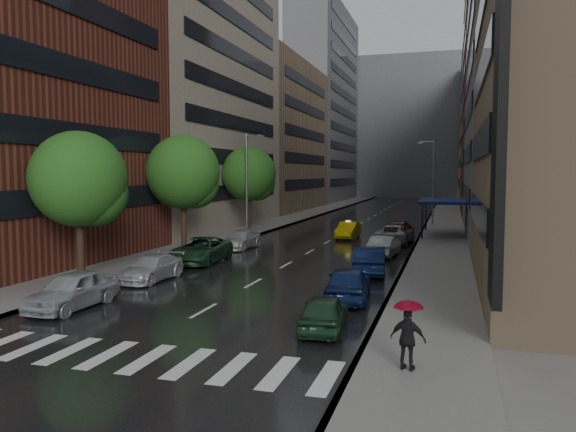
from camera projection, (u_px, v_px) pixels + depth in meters
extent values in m
plane|color=gray|center=(154.00, 338.00, 19.27)|extent=(220.00, 220.00, 0.00)
cube|color=black|center=(367.00, 220.00, 67.12)|extent=(14.00, 140.00, 0.01)
cube|color=gray|center=(294.00, 218.00, 69.63)|extent=(4.00, 140.00, 0.15)
cube|color=gray|center=(445.00, 221.00, 64.60)|extent=(4.00, 140.00, 0.15)
cube|color=silver|center=(33.00, 347.00, 18.27)|extent=(0.55, 2.80, 0.01)
cube|color=silver|center=(69.00, 351.00, 17.88)|extent=(0.55, 2.80, 0.01)
cube|color=silver|center=(108.00, 355.00, 17.49)|extent=(0.55, 2.80, 0.01)
cube|color=silver|center=(147.00, 359.00, 17.10)|extent=(0.55, 2.80, 0.01)
cube|color=silver|center=(189.00, 363.00, 16.71)|extent=(0.55, 2.80, 0.01)
cube|color=silver|center=(233.00, 368.00, 16.32)|extent=(0.55, 2.80, 0.01)
cube|color=silver|center=(279.00, 373.00, 15.93)|extent=(0.55, 2.80, 0.01)
cube|color=silver|center=(327.00, 378.00, 15.54)|extent=(0.55, 2.80, 0.01)
cube|color=maroon|center=(30.00, 52.00, 33.94)|extent=(8.00, 20.00, 26.00)
cube|color=gray|center=(200.00, 60.00, 56.60)|extent=(8.00, 28.00, 34.00)
cube|color=#937A5B|center=(281.00, 137.00, 83.86)|extent=(8.00, 28.00, 22.00)
cube|color=slate|center=(325.00, 106.00, 111.96)|extent=(8.00, 32.00, 38.00)
cube|color=slate|center=(517.00, 100.00, 48.60)|extent=(8.00, 28.00, 24.00)
cube|color=maroon|center=(495.00, 80.00, 74.94)|extent=(8.00, 28.00, 36.00)
cube|color=gray|center=(483.00, 128.00, 103.96)|extent=(8.00, 32.00, 28.00)
cube|color=black|center=(499.00, 146.00, 17.58)|extent=(0.30, 2.20, 10.00)
cube|color=slate|center=(410.00, 128.00, 130.97)|extent=(40.00, 14.00, 32.00)
cylinder|color=#382619|center=(80.00, 241.00, 28.86)|extent=(0.40, 0.40, 4.29)
sphere|color=#1E5116|center=(79.00, 179.00, 28.61)|extent=(4.90, 4.90, 4.90)
cylinder|color=#382619|center=(184.00, 220.00, 39.97)|extent=(0.40, 0.40, 4.57)
sphere|color=#1E5116|center=(183.00, 172.00, 39.71)|extent=(5.22, 5.22, 5.22)
cylinder|color=#382619|center=(249.00, 209.00, 52.82)|extent=(0.40, 0.40, 4.46)
sphere|color=#1E5116|center=(249.00, 174.00, 52.56)|extent=(5.10, 5.10, 5.10)
imported|color=#DBBE0B|center=(348.00, 230.00, 48.49)|extent=(1.63, 4.35, 1.42)
imported|color=#A5A8AE|center=(72.00, 290.00, 23.38)|extent=(1.93, 4.66, 1.58)
imported|color=#AEAEB3|center=(151.00, 268.00, 29.52)|extent=(2.01, 4.62, 1.32)
imported|color=#193824|center=(201.00, 250.00, 35.31)|extent=(2.99, 5.91, 1.60)
imported|color=#98989D|center=(241.00, 240.00, 42.03)|extent=(2.21, 4.78, 1.35)
imported|color=#1A3922|center=(324.00, 312.00, 20.15)|extent=(1.95, 4.07, 1.34)
imported|color=#0F1D48|center=(348.00, 283.00, 24.80)|extent=(2.31, 4.82, 1.59)
imported|color=#0D1840|center=(370.00, 260.00, 31.32)|extent=(2.15, 4.93, 1.58)
imported|color=#A7ADB1|center=(384.00, 246.00, 38.08)|extent=(1.88, 4.46, 1.43)
imported|color=gray|center=(395.00, 234.00, 44.80)|extent=(2.98, 5.77, 1.56)
imported|color=maroon|center=(400.00, 229.00, 49.15)|extent=(2.43, 5.18, 1.46)
imported|color=black|center=(408.00, 339.00, 15.69)|extent=(1.10, 0.65, 1.75)
imported|color=maroon|center=(408.00, 312.00, 15.63)|extent=(0.82, 0.82, 0.72)
cylinder|color=gray|center=(247.00, 184.00, 49.80)|extent=(0.18, 0.18, 9.00)
cube|color=gray|center=(261.00, 136.00, 49.08)|extent=(0.50, 0.22, 0.16)
cylinder|color=gray|center=(433.00, 182.00, 59.80)|extent=(0.18, 0.18, 9.00)
cube|color=gray|center=(420.00, 143.00, 59.86)|extent=(0.50, 0.22, 0.16)
cube|color=navy|center=(443.00, 201.00, 50.01)|extent=(4.00, 8.00, 0.25)
cylinder|color=black|center=(422.00, 221.00, 46.93)|extent=(0.12, 0.12, 3.00)
cylinder|color=black|center=(426.00, 214.00, 54.21)|extent=(0.12, 0.12, 3.00)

